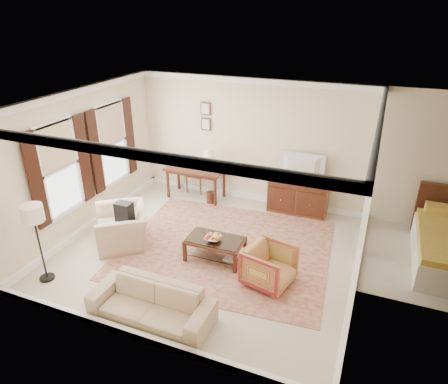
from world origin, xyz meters
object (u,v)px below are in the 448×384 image
Objects in this scene: writing_desk at (196,172)px; sideboard at (298,196)px; coffee_table at (215,244)px; striped_armchair at (269,264)px; club_armchair at (122,221)px; sofa at (151,299)px; tv at (301,159)px.

sideboard is at bearing 3.91° from writing_desk.
coffee_table is 1.36× the size of striped_armchair.
sofa is (1.64, -1.64, -0.12)m from club_armchair.
coffee_table is at bearing 81.69° from sofa.
writing_desk is 1.83× the size of striped_armchair.
writing_desk is at bearing 132.78° from club_armchair.
writing_desk is at bearing 3.45° from tv.
club_armchair reaches higher than striped_armchair.
tv reaches higher than striped_armchair.
club_armchair is at bearing -175.47° from coffee_table.
club_armchair reaches higher than sofa.
tv reaches higher than writing_desk.
tv is at bearing 15.33° from striped_armchair.
sideboard is 1.19× the size of club_armchair.
writing_desk is 3.68m from striped_armchair.
coffee_table is (-1.00, -2.43, -0.96)m from tv.
writing_desk is 1.27× the size of club_armchair.
tv is (2.48, 0.15, 0.64)m from writing_desk.
striped_armchair is at bearing -15.62° from coffee_table.
writing_desk is 1.46× the size of tv.
striped_armchair is at bearing 92.53° from tv.
writing_desk is 1.07× the size of sideboard.
coffee_table is (1.48, -2.28, -0.32)m from writing_desk.
tv is 4.50m from sofa.
coffee_table is at bearing -57.01° from writing_desk.
striped_armchair is 0.69× the size of club_armchair.
sideboard is 2.76m from striped_armchair.
sideboard is at bearing 73.74° from sofa.
tv is at bearing 73.67° from sofa.
sideboard reaches higher than striped_armchair.
coffee_table is at bearing 87.18° from striped_armchair.
coffee_table is 0.95× the size of club_armchair.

